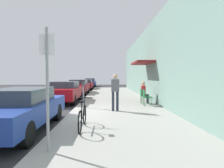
% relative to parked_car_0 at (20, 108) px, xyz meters
% --- Properties ---
extents(ground_plane, '(60.00, 60.00, 0.00)m').
position_rel_parked_car_0_xyz_m(ground_plane, '(1.10, 2.43, -0.70)').
color(ground_plane, '#2D2D30').
extents(sidewalk_slab, '(4.50, 32.00, 0.12)m').
position_rel_parked_car_0_xyz_m(sidewalk_slab, '(3.35, 4.43, -0.64)').
color(sidewalk_slab, '#9E9B93').
rests_on(sidewalk_slab, ground_plane).
extents(building_facade, '(1.40, 32.00, 5.21)m').
position_rel_parked_car_0_xyz_m(building_facade, '(5.74, 4.45, 1.90)').
color(building_facade, gray).
rests_on(building_facade, ground_plane).
extents(parked_car_0, '(1.80, 4.40, 1.32)m').
position_rel_parked_car_0_xyz_m(parked_car_0, '(0.00, 0.00, 0.00)').
color(parked_car_0, navy).
rests_on(parked_car_0, ground_plane).
extents(parked_car_1, '(1.80, 4.40, 1.38)m').
position_rel_parked_car_0_xyz_m(parked_car_1, '(-0.00, 6.32, 0.03)').
color(parked_car_1, maroon).
rests_on(parked_car_1, ground_plane).
extents(parked_car_2, '(1.80, 4.40, 1.39)m').
position_rel_parked_car_0_xyz_m(parked_car_2, '(0.00, 12.04, 0.03)').
color(parked_car_2, maroon).
rests_on(parked_car_2, ground_plane).
extents(parked_car_3, '(1.80, 4.40, 1.34)m').
position_rel_parked_car_0_xyz_m(parked_car_3, '(0.00, 18.20, 0.00)').
color(parked_car_3, maroon).
rests_on(parked_car_3, ground_plane).
extents(parked_car_4, '(1.80, 4.40, 1.39)m').
position_rel_parked_car_0_xyz_m(parked_car_4, '(0.00, 24.53, 0.02)').
color(parked_car_4, navy).
rests_on(parked_car_4, ground_plane).
extents(parking_meter, '(0.12, 0.10, 1.32)m').
position_rel_parked_car_0_xyz_m(parking_meter, '(1.55, 3.55, 0.19)').
color(parking_meter, slate).
rests_on(parking_meter, sidewalk_slab).
extents(street_sign, '(0.32, 0.06, 2.60)m').
position_rel_parked_car_0_xyz_m(street_sign, '(1.50, -1.98, 0.94)').
color(street_sign, gray).
rests_on(street_sign, sidewalk_slab).
extents(bicycle_0, '(0.46, 1.71, 0.90)m').
position_rel_parked_car_0_xyz_m(bicycle_0, '(2.00, -0.30, -0.22)').
color(bicycle_0, black).
rests_on(bicycle_0, sidewalk_slab).
extents(cafe_chair_0, '(0.45, 0.45, 0.87)m').
position_rel_parked_car_0_xyz_m(cafe_chair_0, '(4.88, 4.06, -0.07)').
color(cafe_chair_0, '#14592D').
rests_on(cafe_chair_0, sidewalk_slab).
extents(cafe_chair_1, '(0.45, 0.45, 0.87)m').
position_rel_parked_car_0_xyz_m(cafe_chair_1, '(4.88, 4.83, -0.07)').
color(cafe_chair_1, '#14592D').
rests_on(cafe_chair_1, sidewalk_slab).
extents(seated_patron_1, '(0.43, 0.37, 1.29)m').
position_rel_parked_car_0_xyz_m(seated_patron_1, '(4.94, 4.82, 0.12)').
color(seated_patron_1, '#232838').
rests_on(seated_patron_1, sidewalk_slab).
extents(pedestrian_standing, '(0.36, 0.22, 1.70)m').
position_rel_parked_car_0_xyz_m(pedestrian_standing, '(3.13, 2.55, 0.42)').
color(pedestrian_standing, '#232838').
rests_on(pedestrian_standing, sidewalk_slab).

